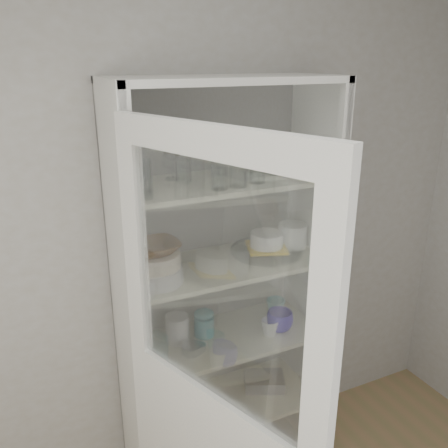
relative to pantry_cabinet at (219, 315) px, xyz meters
name	(u,v)px	position (x,y,z in m)	size (l,w,h in m)	color
wall_back	(168,244)	(-0.20, 0.16, 0.36)	(3.60, 0.02, 2.60)	silver
pantry_cabinet	(219,315)	(0.00, 0.00, 0.00)	(1.00, 0.45, 2.10)	silver
cupboard_door	(214,446)	(-0.35, -0.71, -0.07)	(0.35, 0.86, 2.00)	silver
tumbler_0	(143,179)	(-0.41, -0.21, 0.80)	(0.08, 0.08, 0.15)	silver
tumbler_1	(141,177)	(-0.40, -0.17, 0.80)	(0.08, 0.08, 0.15)	silver
tumbler_2	(220,173)	(-0.09, -0.21, 0.79)	(0.07, 0.07, 0.14)	silver
tumbler_3	(238,168)	(0.00, -0.21, 0.80)	(0.08, 0.08, 0.15)	silver
tumbler_4	(258,167)	(0.10, -0.18, 0.79)	(0.07, 0.07, 0.14)	silver
tumbler_5	(304,162)	(0.33, -0.19, 0.79)	(0.07, 0.07, 0.14)	silver
tumbler_6	(320,160)	(0.41, -0.20, 0.80)	(0.07, 0.07, 0.15)	silver
tumbler_7	(135,173)	(-0.41, -0.09, 0.79)	(0.07, 0.07, 0.15)	silver
tumbler_8	(135,172)	(-0.40, -0.08, 0.79)	(0.07, 0.07, 0.15)	silver
tumbler_9	(184,167)	(-0.18, -0.04, 0.79)	(0.07, 0.07, 0.14)	silver
tumbler_10	(247,163)	(0.10, -0.10, 0.79)	(0.07, 0.07, 0.14)	silver
tumbler_11	(271,160)	(0.23, -0.08, 0.79)	(0.06, 0.06, 0.13)	silver
goblet_0	(172,160)	(-0.21, 0.02, 0.81)	(0.08, 0.08, 0.17)	silver
goblet_1	(219,158)	(0.01, 0.01, 0.80)	(0.07, 0.07, 0.15)	silver
goblet_2	(249,151)	(0.18, 0.04, 0.82)	(0.08, 0.08, 0.19)	silver
goblet_3	(252,152)	(0.18, 0.02, 0.81)	(0.08, 0.08, 0.18)	silver
plate_stack_front	(157,275)	(-0.35, -0.14, 0.36)	(0.22, 0.22, 0.07)	silver
plate_stack_back	(152,257)	(-0.31, 0.07, 0.35)	(0.21, 0.21, 0.06)	silver
cream_bowl	(156,260)	(-0.35, -0.14, 0.42)	(0.21, 0.21, 0.06)	beige
terracotta_bowl	(155,248)	(-0.35, -0.14, 0.48)	(0.20, 0.20, 0.05)	#563113
glass_platter	(266,250)	(0.24, -0.05, 0.33)	(0.35, 0.35, 0.02)	silver
yellow_trivet	(267,247)	(0.24, -0.05, 0.35)	(0.19, 0.19, 0.01)	gold
white_ramekin	(267,239)	(0.24, -0.05, 0.39)	(0.16, 0.16, 0.07)	silver
grey_bowl_stack	(292,235)	(0.39, -0.04, 0.38)	(0.14, 0.14, 0.12)	silver
mug_blue	(280,321)	(0.27, -0.15, -0.03)	(0.13, 0.13, 0.11)	#1614A1
mug_teal	(276,307)	(0.33, -0.01, -0.03)	(0.10, 0.10, 0.09)	#1E6974
mug_white	(270,327)	(0.21, -0.16, -0.04)	(0.09, 0.09, 0.08)	silver
teal_jar	(204,324)	(-0.09, -0.02, -0.02)	(0.10, 0.10, 0.12)	#1E6974
measuring_cups	(192,348)	(-0.20, -0.13, -0.06)	(0.10, 0.10, 0.04)	silver
white_canister	(177,329)	(-0.23, -0.01, -0.01)	(0.11, 0.11, 0.14)	silver
cream_dish	(178,411)	(-0.26, -0.07, -0.45)	(0.21, 0.21, 0.07)	beige
tin_box	(264,381)	(0.25, -0.06, -0.45)	(0.21, 0.15, 0.06)	gray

